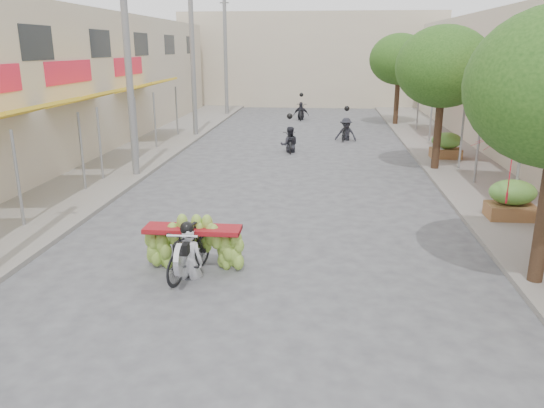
# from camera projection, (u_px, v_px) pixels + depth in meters

# --- Properties ---
(ground) EXTENTS (120.00, 120.00, 0.00)m
(ground) POSITION_uv_depth(u_px,v_px,m) (222.00, 399.00, 7.01)
(ground) COLOR #56565B
(ground) RESTS_ON ground
(sidewalk_left) EXTENTS (4.00, 60.00, 0.12)m
(sidewalk_left) POSITION_uv_depth(u_px,v_px,m) (124.00, 158.00, 21.97)
(sidewalk_left) COLOR gray
(sidewalk_left) RESTS_ON ground
(sidewalk_right) EXTENTS (4.00, 60.00, 0.12)m
(sidewalk_right) POSITION_uv_depth(u_px,v_px,m) (471.00, 165.00, 20.64)
(sidewalk_right) COLOR gray
(sidewalk_right) RESTS_ON ground
(far_building) EXTENTS (20.00, 6.00, 7.00)m
(far_building) POSITION_uv_depth(u_px,v_px,m) (311.00, 60.00, 42.27)
(far_building) COLOR #C3B49A
(far_building) RESTS_ON ground
(utility_pole_mid) EXTENTS (0.60, 0.24, 8.00)m
(utility_pole_mid) POSITION_uv_depth(u_px,v_px,m) (128.00, 61.00, 17.83)
(utility_pole_mid) COLOR slate
(utility_pole_mid) RESTS_ON ground
(utility_pole_far) EXTENTS (0.60, 0.24, 8.00)m
(utility_pole_far) POSITION_uv_depth(u_px,v_px,m) (193.00, 56.00, 26.41)
(utility_pole_far) COLOR slate
(utility_pole_far) RESTS_ON ground
(utility_pole_back) EXTENTS (0.60, 0.24, 8.00)m
(utility_pole_back) POSITION_uv_depth(u_px,v_px,m) (226.00, 54.00, 35.00)
(utility_pole_back) COLOR slate
(utility_pole_back) RESTS_ON ground
(street_tree_mid) EXTENTS (3.40, 3.40, 5.25)m
(street_tree_mid) POSITION_uv_depth(u_px,v_px,m) (443.00, 67.00, 18.78)
(street_tree_mid) COLOR #3A2719
(street_tree_mid) RESTS_ON ground
(street_tree_far) EXTENTS (3.40, 3.40, 5.25)m
(street_tree_far) POSITION_uv_depth(u_px,v_px,m) (399.00, 59.00, 30.23)
(street_tree_far) COLOR #3A2719
(street_tree_far) RESTS_ON ground
(produce_crate_mid) EXTENTS (1.20, 0.88, 1.16)m
(produce_crate_mid) POSITION_uv_depth(u_px,v_px,m) (512.00, 197.00, 13.85)
(produce_crate_mid) COLOR brown
(produce_crate_mid) RESTS_ON ground
(produce_crate_far) EXTENTS (1.20, 0.88, 1.16)m
(produce_crate_far) POSITION_uv_depth(u_px,v_px,m) (446.00, 143.00, 21.49)
(produce_crate_far) COLOR brown
(produce_crate_far) RESTS_ON ground
(banana_motorbike) EXTENTS (2.20, 1.93, 1.96)m
(banana_motorbike) POSITION_uv_depth(u_px,v_px,m) (190.00, 243.00, 10.71)
(banana_motorbike) COLOR black
(banana_motorbike) RESTS_ON ground
(market_umbrella) EXTENTS (2.45, 2.45, 1.76)m
(market_umbrella) POSITION_uv_depth(u_px,v_px,m) (515.00, 134.00, 12.67)
(market_umbrella) COLOR red
(market_umbrella) RESTS_ON ground
(pedestrian) EXTENTS (1.01, 0.93, 1.77)m
(pedestrian) POSITION_uv_depth(u_px,v_px,m) (441.00, 136.00, 21.36)
(pedestrian) COLOR white
(pedestrian) RESTS_ON ground
(bg_motorbike_a) EXTENTS (0.84, 1.53, 1.95)m
(bg_motorbike_a) POSITION_uv_depth(u_px,v_px,m) (289.00, 135.00, 23.27)
(bg_motorbike_a) COLOR black
(bg_motorbike_a) RESTS_ON ground
(bg_motorbike_b) EXTENTS (1.16, 1.79, 1.95)m
(bg_motorbike_b) POSITION_uv_depth(u_px,v_px,m) (346.00, 124.00, 26.11)
(bg_motorbike_b) COLOR black
(bg_motorbike_b) RESTS_ON ground
(bg_motorbike_c) EXTENTS (0.97, 1.71, 1.95)m
(bg_motorbike_c) POSITION_uv_depth(u_px,v_px,m) (301.00, 108.00, 33.59)
(bg_motorbike_c) COLOR black
(bg_motorbike_c) RESTS_ON ground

